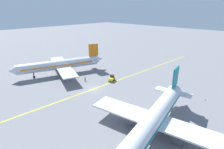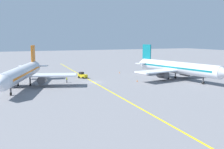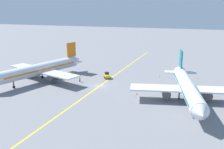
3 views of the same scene
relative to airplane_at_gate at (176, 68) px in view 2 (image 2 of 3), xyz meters
The scene contains 9 objects.
ground_plane 25.91m from the airplane_at_gate, 12.64° to the right, with size 400.00×400.00×0.00m, color slate.
apron_yellow_centreline 25.91m from the airplane_at_gate, 12.64° to the right, with size 0.40×120.00×0.01m, color yellow.
airplane_at_gate is the anchor object (origin of this frame).
airplane_adjacent_stand 45.08m from the airplane_at_gate, ahead, with size 28.13×34.45×10.60m.
baggage_tug_white 29.55m from the airplane_at_gate, 29.27° to the right, with size 2.81×3.35×2.11m.
ground_crew_worker 33.45m from the airplane_at_gate, 13.48° to the right, with size 0.39×0.49×1.68m.
traffic_cone_near_nose 22.91m from the airplane_at_gate, 97.31° to the right, with size 0.32×0.32×0.55m, color orange.
traffic_cone_mid_apron 23.09m from the airplane_at_gate, 65.73° to the right, with size 0.32×0.32×0.55m, color orange.
traffic_cone_by_wingtip 13.43m from the airplane_at_gate, ahead, with size 0.32×0.32×0.55m, color orange.
Camera 2 is at (25.43, 71.16, 12.73)m, focal length 42.00 mm.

